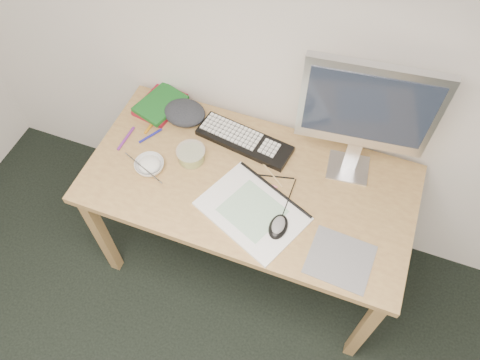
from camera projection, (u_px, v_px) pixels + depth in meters
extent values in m
plane|color=white|center=(314.00, 28.00, 1.70)|extent=(3.60, 0.00, 3.60)
cube|color=tan|center=(102.00, 235.00, 2.28)|extent=(0.05, 0.05, 0.71)
cube|color=tan|center=(365.00, 329.00, 2.03)|extent=(0.05, 0.05, 0.71)
cube|color=tan|center=(156.00, 145.00, 2.60)|extent=(0.05, 0.05, 0.71)
cube|color=tan|center=(390.00, 216.00, 2.34)|extent=(0.05, 0.05, 0.71)
cube|color=tan|center=(249.00, 184.00, 2.00)|extent=(1.40, 0.70, 0.03)
cube|color=gray|center=(340.00, 259.00, 1.79)|extent=(0.25, 0.23, 0.00)
cube|color=white|center=(252.00, 211.00, 1.90)|extent=(0.49, 0.43, 0.01)
cube|color=black|center=(244.00, 141.00, 2.10)|extent=(0.45, 0.20, 0.03)
cube|color=silver|center=(348.00, 168.00, 2.02)|extent=(0.19, 0.17, 0.01)
cube|color=silver|center=(352.00, 156.00, 1.95)|extent=(0.06, 0.03, 0.16)
cube|color=silver|center=(368.00, 108.00, 1.71)|extent=(0.50, 0.09, 0.41)
cube|color=black|center=(368.00, 106.00, 1.70)|extent=(0.45, 0.05, 0.32)
ellipsoid|color=black|center=(278.00, 225.00, 1.84)|extent=(0.07, 0.12, 0.04)
imported|color=white|center=(150.00, 166.00, 2.01)|extent=(0.15, 0.15, 0.04)
cylinder|color=silver|center=(143.00, 168.00, 1.98)|extent=(0.21, 0.10, 0.02)
cylinder|color=gold|center=(191.00, 155.00, 2.03)|extent=(0.15, 0.15, 0.06)
cube|color=maroon|center=(160.00, 105.00, 2.22)|extent=(0.20, 0.25, 0.02)
cube|color=#175D1F|center=(160.00, 104.00, 2.19)|extent=(0.22, 0.26, 0.02)
ellipsoid|color=#222429|center=(185.00, 113.00, 2.16)|extent=(0.19, 0.17, 0.07)
cylinder|color=pink|center=(259.00, 180.00, 1.99)|extent=(0.17, 0.02, 0.01)
cylinder|color=tan|center=(270.00, 172.00, 2.01)|extent=(0.16, 0.12, 0.01)
cylinder|color=black|center=(275.00, 176.00, 2.00)|extent=(0.17, 0.05, 0.01)
cylinder|color=#1B1B93|center=(150.00, 136.00, 2.12)|extent=(0.07, 0.11, 0.01)
cylinder|color=orange|center=(153.00, 123.00, 2.16)|extent=(0.02, 0.14, 0.01)
cylinder|color=#6E2587|center=(126.00, 138.00, 2.11)|extent=(0.02, 0.14, 0.01)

